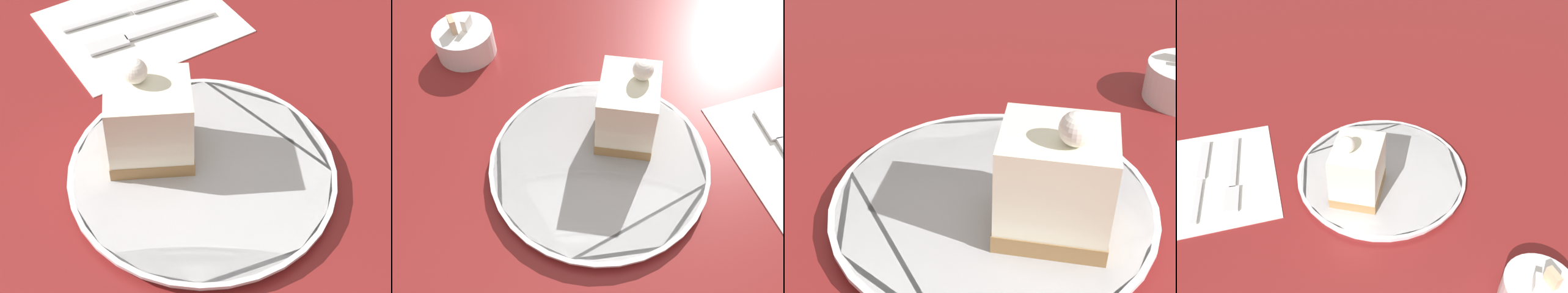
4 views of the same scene
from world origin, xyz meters
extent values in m
plane|color=maroon|center=(0.00, 0.00, 0.00)|extent=(4.00, 4.00, 0.00)
cylinder|color=white|center=(0.04, -0.03, 0.01)|extent=(0.26, 0.26, 0.01)
cylinder|color=white|center=(0.04, -0.03, 0.01)|extent=(0.27, 0.27, 0.00)
cube|color=#9E7547|center=(0.08, 0.01, 0.02)|extent=(0.09, 0.10, 0.02)
cube|color=white|center=(0.08, 0.01, 0.07)|extent=(0.09, 0.10, 0.07)
sphere|color=white|center=(0.09, 0.01, 0.11)|extent=(0.02, 0.02, 0.02)
cube|color=white|center=(0.31, -0.05, 0.00)|extent=(0.23, 0.26, 0.00)
cube|color=silver|center=(0.28, -0.08, 0.01)|extent=(0.02, 0.12, 0.00)
cube|color=silver|center=(0.27, 0.00, 0.01)|extent=(0.03, 0.05, 0.00)
cube|color=silver|center=(0.34, -0.09, 0.01)|extent=(0.02, 0.09, 0.00)
cube|color=silver|center=(0.33, 0.00, 0.01)|extent=(0.02, 0.09, 0.00)
camera|label=1|loc=(-0.35, 0.13, 0.52)|focal=60.00mm
camera|label=2|loc=(-0.02, -0.33, 0.46)|focal=40.00mm
camera|label=3|loc=(0.38, -0.08, 0.31)|focal=50.00mm
camera|label=4|loc=(0.10, 0.47, 0.51)|focal=40.00mm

